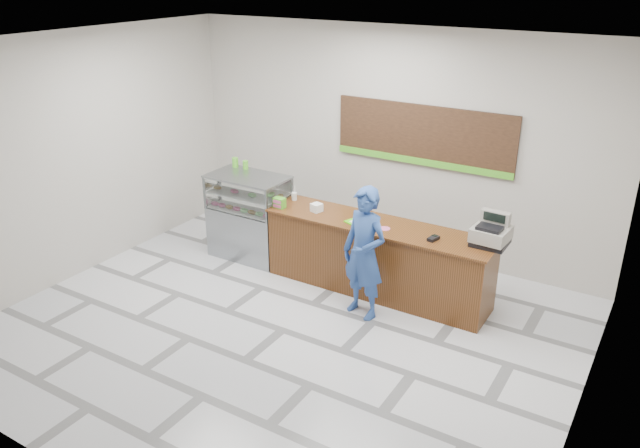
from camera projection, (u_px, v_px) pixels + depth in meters
The scene contains 16 objects.
floor at pixel (282, 330), 7.93m from camera, with size 7.00×7.00×0.00m, color silver.
back_wall at pixel (390, 142), 9.61m from camera, with size 7.00×7.00×0.00m, color beige.
ceiling at pixel (274, 47), 6.57m from camera, with size 7.00×7.00×0.00m, color silver.
sales_counter at pixel (377, 258), 8.69m from camera, with size 3.26×0.76×1.03m.
display_case at pixel (249, 216), 9.69m from camera, with size 1.22×0.72×1.33m.
menu_board at pixel (423, 136), 9.24m from camera, with size 2.80×0.06×0.90m.
cash_register at pixel (491, 233), 7.82m from camera, with size 0.45×0.47×0.41m.
card_terminal at pixel (433, 238), 7.99m from camera, with size 0.09×0.18×0.04m, color black.
serving_tray at pixel (358, 223), 8.49m from camera, with size 0.40×0.35×0.02m.
napkin_box at pixel (317, 208), 8.88m from camera, with size 0.14×0.14×0.12m, color white.
straw_cup at pixel (294, 196), 9.31m from camera, with size 0.08×0.08×0.12m, color silver.
promo_box at pixel (279, 203), 9.02m from camera, with size 0.17×0.11×0.15m, color #53B628.
donut_decal at pixel (384, 229), 8.34m from camera, with size 0.16×0.16×0.00m, color #D65890.
green_cup_left at pixel (235, 162), 9.82m from camera, with size 0.10×0.10×0.15m, color #53B628.
green_cup_right at pixel (246, 165), 9.73m from camera, with size 0.09×0.09×0.13m, color #53B628.
customer at pixel (364, 253), 7.97m from camera, with size 0.65×0.42×1.77m, color #2A4B93.
Camera 1 is at (3.94, -5.53, 4.35)m, focal length 35.00 mm.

